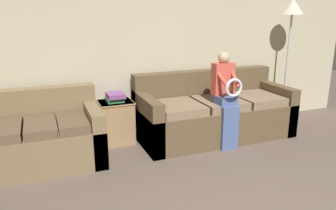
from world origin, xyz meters
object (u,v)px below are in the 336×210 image
Objects in this scene: couch_side at (41,138)px; floor_lamp at (292,17)px; side_shelf at (116,122)px; child_left_seated at (226,96)px; book_stack at (115,97)px; couch_main at (214,113)px.

floor_lamp reaches higher than couch_side.
child_left_seated is at bearing -26.63° from side_shelf.
book_stack is (0.97, 0.31, 0.33)m from couch_side.
side_shelf is 2.17× the size of book_stack.
floor_lamp is (1.41, 0.19, 1.34)m from couch_main.
couch_side is 0.71× the size of floor_lamp.
floor_lamp reaches higher than couch_main.
couch_side is 2.37× the size of side_shelf.
side_shelf is at bearing 48.06° from book_stack.
child_left_seated is at bearing -158.59° from floor_lamp.
floor_lamp is (2.77, -0.08, 1.38)m from side_shelf.
couch_main is 1.39m from side_shelf.
side_shelf is (-1.36, 0.27, -0.04)m from couch_main.
couch_side is at bearing 171.33° from child_left_seated.
side_shelf is 0.30× the size of floor_lamp.
child_left_seated is (-0.05, -0.38, 0.35)m from couch_main.
floor_lamp reaches higher than child_left_seated.
child_left_seated is 4.67× the size of book_stack.
book_stack is at bearing 17.66° from couch_side.
book_stack is at bearing 153.47° from child_left_seated.
side_shelf is at bearing 168.62° from couch_main.
child_left_seated reaches higher than book_stack.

